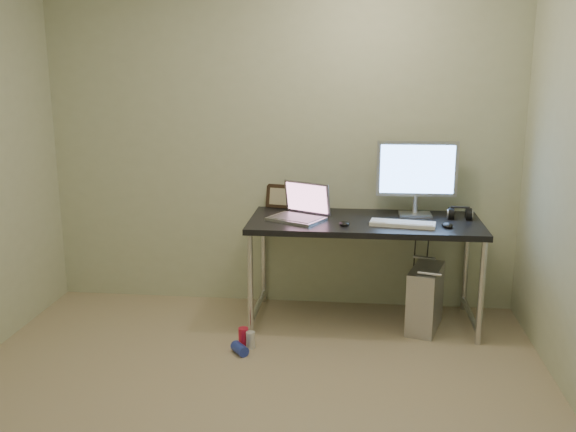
# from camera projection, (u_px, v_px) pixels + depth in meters

# --- Properties ---
(floor) EXTENTS (3.50, 3.50, 0.00)m
(floor) POSITION_uv_depth(u_px,v_px,m) (242.00, 421.00, 3.34)
(floor) COLOR tan
(floor) RESTS_ON ground
(wall_back) EXTENTS (3.50, 0.02, 2.50)m
(wall_back) POSITION_uv_depth(u_px,v_px,m) (281.00, 141.00, 4.74)
(wall_back) COLOR beige
(wall_back) RESTS_ON ground
(desk) EXTENTS (1.60, 0.70, 0.75)m
(desk) POSITION_uv_depth(u_px,v_px,m) (365.00, 231.00, 4.47)
(desk) COLOR black
(desk) RESTS_ON ground
(tower_computer) EXTENTS (0.30, 0.46, 0.47)m
(tower_computer) POSITION_uv_depth(u_px,v_px,m) (425.00, 298.00, 4.45)
(tower_computer) COLOR silver
(tower_computer) RESTS_ON ground
(cable_a) EXTENTS (0.01, 0.16, 0.69)m
(cable_a) POSITION_uv_depth(u_px,v_px,m) (414.00, 257.00, 4.78)
(cable_a) COLOR black
(cable_a) RESTS_ON ground
(cable_b) EXTENTS (0.02, 0.11, 0.71)m
(cable_b) POSITION_uv_depth(u_px,v_px,m) (427.00, 261.00, 4.76)
(cable_b) COLOR black
(cable_b) RESTS_ON ground
(can_red) EXTENTS (0.09, 0.09, 0.12)m
(can_red) POSITION_uv_depth(u_px,v_px,m) (243.00, 337.00, 4.21)
(can_red) COLOR red
(can_red) RESTS_ON ground
(can_white) EXTENTS (0.06, 0.06, 0.11)m
(can_white) POSITION_uv_depth(u_px,v_px,m) (251.00, 340.00, 4.18)
(can_white) COLOR silver
(can_white) RESTS_ON ground
(can_blue) EXTENTS (0.13, 0.14, 0.07)m
(can_blue) POSITION_uv_depth(u_px,v_px,m) (240.00, 349.00, 4.09)
(can_blue) COLOR #283AB1
(can_blue) RESTS_ON ground
(laptop) EXTENTS (0.46, 0.43, 0.25)m
(laptop) POSITION_uv_depth(u_px,v_px,m) (301.00, 211.00, 4.48)
(laptop) COLOR silver
(laptop) RESTS_ON desk
(monitor) EXTENTS (0.57, 0.17, 0.53)m
(monitor) POSITION_uv_depth(u_px,v_px,m) (417.00, 172.00, 4.52)
(monitor) COLOR silver
(monitor) RESTS_ON desk
(keyboard) EXTENTS (0.45, 0.21, 0.03)m
(keyboard) POSITION_uv_depth(u_px,v_px,m) (403.00, 224.00, 4.30)
(keyboard) COLOR white
(keyboard) RESTS_ON desk
(mouse_right) EXTENTS (0.09, 0.12, 0.04)m
(mouse_right) POSITION_uv_depth(u_px,v_px,m) (447.00, 224.00, 4.26)
(mouse_right) COLOR black
(mouse_right) RESTS_ON desk
(mouse_left) EXTENTS (0.08, 0.12, 0.04)m
(mouse_left) POSITION_uv_depth(u_px,v_px,m) (344.00, 222.00, 4.31)
(mouse_left) COLOR black
(mouse_left) RESTS_ON desk
(headphones) EXTENTS (0.17, 0.10, 0.11)m
(headphones) POSITION_uv_depth(u_px,v_px,m) (460.00, 215.00, 4.49)
(headphones) COLOR black
(headphones) RESTS_ON desk
(picture_frame) EXTENTS (0.23, 0.11, 0.18)m
(picture_frame) POSITION_uv_depth(u_px,v_px,m) (281.00, 196.00, 4.81)
(picture_frame) COLOR black
(picture_frame) RESTS_ON desk
(webcam) EXTENTS (0.04, 0.04, 0.11)m
(webcam) POSITION_uv_depth(u_px,v_px,m) (306.00, 200.00, 4.70)
(webcam) COLOR silver
(webcam) RESTS_ON desk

